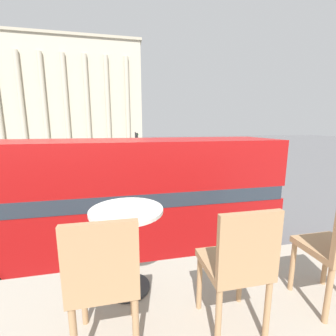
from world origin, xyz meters
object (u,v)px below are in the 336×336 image
cafe_chair_0 (104,277)px  traffic_light_mid (68,158)px  traffic_light_near (46,178)px  traffic_light_far (136,145)px  plaza_building_left (73,98)px  pedestrian_blue (55,167)px  cafe_chair_1 (238,263)px  cafe_dining_table (127,231)px  pedestrian_red (226,170)px  double_decker_bus (124,197)px  pedestrian_grey (131,152)px  pedestrian_black (112,158)px

cafe_chair_0 → traffic_light_mid: 17.60m
traffic_light_near → traffic_light_far: (5.43, 13.27, 0.42)m
plaza_building_left → pedestrian_blue: (3.55, -31.17, -9.89)m
cafe_chair_0 → traffic_light_near: (-3.57, 10.75, -1.69)m
cafe_chair_1 → plaza_building_left: (-10.50, 52.93, 6.83)m
cafe_dining_table → traffic_light_mid: 17.12m
cafe_dining_table → traffic_light_near: bearing=110.0°
plaza_building_left → pedestrian_red: 41.98m
double_decker_bus → pedestrian_red: 13.83m
pedestrian_grey → cafe_chair_1: bearing=67.4°
double_decker_bus → traffic_light_near: double_decker_bus is taller
plaza_building_left → traffic_light_far: (11.52, -28.88, -8.10)m
double_decker_bus → plaza_building_left: (-9.82, 46.60, 8.36)m
cafe_dining_table → cafe_chair_1: bearing=-39.3°
pedestrian_red → double_decker_bus: bearing=91.4°
traffic_light_near → traffic_light_far: traffic_light_far is taller
traffic_light_near → cafe_dining_table: bearing=-70.0°
cafe_chair_0 → pedestrian_blue: (-6.10, 21.73, -3.06)m
traffic_light_mid → pedestrian_grey: 16.10m
cafe_chair_0 → cafe_dining_table: bearing=71.7°
cafe_dining_table → traffic_light_near: (-3.72, 10.22, -1.71)m
traffic_light_mid → pedestrian_grey: (5.48, 15.07, -1.44)m
cafe_chair_1 → pedestrian_black: bearing=93.8°
cafe_dining_table → plaza_building_left: 53.71m
plaza_building_left → pedestrian_blue: 32.89m
traffic_light_far → traffic_light_near: bearing=-112.3°
cafe_chair_1 → traffic_light_mid: 17.84m
traffic_light_near → pedestrian_blue: bearing=103.0°
traffic_light_mid → pedestrian_red: (13.08, -0.41, -1.36)m
cafe_dining_table → double_decker_bus: bearing=89.8°
cafe_chair_1 → pedestrian_blue: 23.05m
pedestrian_black → pedestrian_blue: 7.35m
double_decker_bus → cafe_dining_table: 5.97m
traffic_light_near → pedestrian_grey: size_ratio=2.08×
traffic_light_mid → cafe_chair_0: bearing=-77.2°
traffic_light_near → pedestrian_black: bearing=80.9°
traffic_light_far → pedestrian_red: bearing=-45.0°
cafe_dining_table → cafe_chair_1: 0.90m
pedestrian_black → pedestrian_grey: bearing=146.6°
cafe_chair_0 → pedestrian_red: size_ratio=0.51×
pedestrian_black → cafe_chair_0: bearing=-5.1°
plaza_building_left → pedestrian_black: bearing=-71.5°
pedestrian_red → pedestrian_black: bearing=-3.0°
plaza_building_left → pedestrian_black: 29.07m
cafe_chair_1 → pedestrian_grey: (0.75, 32.19, -3.01)m
traffic_light_near → cafe_chair_1: bearing=-67.7°
plaza_building_left → traffic_light_far: plaza_building_left is taller
traffic_light_near → pedestrian_blue: 11.35m
cafe_dining_table → plaza_building_left: size_ratio=0.02×
pedestrian_red → traffic_light_near: bearing=67.3°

